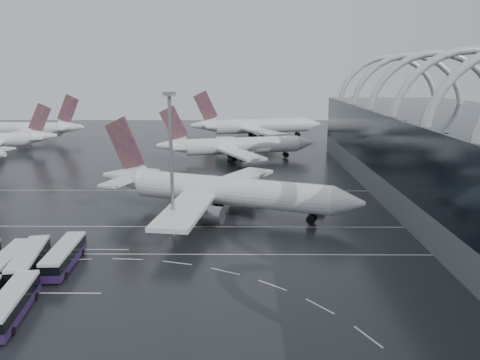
{
  "coord_description": "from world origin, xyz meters",
  "views": [
    {
      "loc": [
        9.59,
        -74.73,
        29.95
      ],
      "look_at": [
        8.82,
        22.23,
        7.0
      ],
      "focal_mm": 35.0,
      "sensor_mm": 36.0,
      "label": 1
    }
  ],
  "objects_px": {
    "jet_remote_mid": "(1,140)",
    "bus_row_near_d": "(64,256)",
    "airliner_gate_c": "(255,126)",
    "bus_row_near_c": "(29,261)",
    "bus_row_near_b": "(8,262)",
    "jet_remote_far": "(33,129)",
    "bus_row_far_c": "(12,304)",
    "gse_cart_belly_b": "(310,198)",
    "gse_cart_belly_d": "(319,210)",
    "airliner_main": "(218,191)",
    "floodlight_mast": "(171,147)",
    "airliner_gate_b": "(235,146)",
    "gse_cart_belly_e": "(281,197)"
  },
  "relations": [
    {
      "from": "airliner_gate_b",
      "to": "jet_remote_far",
      "type": "relative_size",
      "value": 1.16
    },
    {
      "from": "jet_remote_mid",
      "to": "airliner_main",
      "type": "bearing_deg",
      "value": 122.11
    },
    {
      "from": "bus_row_near_c",
      "to": "gse_cart_belly_b",
      "type": "relative_size",
      "value": 6.48
    },
    {
      "from": "bus_row_near_d",
      "to": "bus_row_far_c",
      "type": "relative_size",
      "value": 1.01
    },
    {
      "from": "gse_cart_belly_b",
      "to": "gse_cart_belly_e",
      "type": "bearing_deg",
      "value": 177.51
    },
    {
      "from": "airliner_gate_b",
      "to": "gse_cart_belly_d",
      "type": "relative_size",
      "value": 23.77
    },
    {
      "from": "airliner_main",
      "to": "jet_remote_far",
      "type": "distance_m",
      "value": 132.78
    },
    {
      "from": "floodlight_mast",
      "to": "bus_row_far_c",
      "type": "bearing_deg",
      "value": -117.93
    },
    {
      "from": "jet_remote_mid",
      "to": "jet_remote_far",
      "type": "distance_m",
      "value": 27.49
    },
    {
      "from": "bus_row_near_d",
      "to": "jet_remote_far",
      "type": "bearing_deg",
      "value": 22.47
    },
    {
      "from": "bus_row_near_c",
      "to": "bus_row_far_c",
      "type": "height_order",
      "value": "bus_row_near_c"
    },
    {
      "from": "gse_cart_belly_b",
      "to": "gse_cart_belly_d",
      "type": "bearing_deg",
      "value": -86.36
    },
    {
      "from": "jet_remote_mid",
      "to": "bus_row_near_d",
      "type": "bearing_deg",
      "value": 104.84
    },
    {
      "from": "jet_remote_far",
      "to": "bus_row_near_b",
      "type": "height_order",
      "value": "jet_remote_far"
    },
    {
      "from": "jet_remote_mid",
      "to": "bus_row_near_d",
      "type": "relative_size",
      "value": 2.95
    },
    {
      "from": "bus_row_far_c",
      "to": "gse_cart_belly_b",
      "type": "xyz_separation_m",
      "value": [
        44.17,
        53.33,
        -1.21
      ]
    },
    {
      "from": "bus_row_near_b",
      "to": "airliner_main",
      "type": "bearing_deg",
      "value": -48.62
    },
    {
      "from": "airliner_gate_c",
      "to": "jet_remote_mid",
      "type": "xyz_separation_m",
      "value": [
        -95.05,
        -36.68,
        -0.72
      ]
    },
    {
      "from": "airliner_main",
      "to": "bus_row_far_c",
      "type": "height_order",
      "value": "airliner_main"
    },
    {
      "from": "airliner_gate_c",
      "to": "bus_row_far_c",
      "type": "bearing_deg",
      "value": -117.17
    },
    {
      "from": "jet_remote_far",
      "to": "gse_cart_belly_d",
      "type": "distance_m",
      "value": 147.28
    },
    {
      "from": "bus_row_far_c",
      "to": "airliner_main",
      "type": "bearing_deg",
      "value": -35.01
    },
    {
      "from": "jet_remote_mid",
      "to": "gse_cart_belly_b",
      "type": "distance_m",
      "value": 123.86
    },
    {
      "from": "airliner_gate_b",
      "to": "gse_cart_belly_b",
      "type": "height_order",
      "value": "airliner_gate_b"
    },
    {
      "from": "airliner_gate_b",
      "to": "bus_row_near_d",
      "type": "height_order",
      "value": "airliner_gate_b"
    },
    {
      "from": "gse_cart_belly_e",
      "to": "bus_row_near_c",
      "type": "bearing_deg",
      "value": -135.42
    },
    {
      "from": "jet_remote_mid",
      "to": "jet_remote_far",
      "type": "height_order",
      "value": "jet_remote_far"
    },
    {
      "from": "bus_row_near_c",
      "to": "gse_cart_belly_b",
      "type": "bearing_deg",
      "value": -59.97
    },
    {
      "from": "airliner_gate_b",
      "to": "airliner_gate_c",
      "type": "relative_size",
      "value": 0.9
    },
    {
      "from": "jet_remote_mid",
      "to": "jet_remote_far",
      "type": "xyz_separation_m",
      "value": [
        0.1,
        27.48,
        0.55
      ]
    },
    {
      "from": "bus_row_near_b",
      "to": "gse_cart_belly_d",
      "type": "height_order",
      "value": "bus_row_near_b"
    },
    {
      "from": "bus_row_near_b",
      "to": "bus_row_near_c",
      "type": "relative_size",
      "value": 0.9
    },
    {
      "from": "bus_row_far_c",
      "to": "gse_cart_belly_b",
      "type": "bearing_deg",
      "value": -46.42
    },
    {
      "from": "bus_row_near_d",
      "to": "gse_cart_belly_e",
      "type": "relative_size",
      "value": 5.54
    },
    {
      "from": "airliner_gate_c",
      "to": "gse_cart_belly_b",
      "type": "height_order",
      "value": "airliner_gate_c"
    },
    {
      "from": "gse_cart_belly_b",
      "to": "gse_cart_belly_e",
      "type": "relative_size",
      "value": 0.89
    },
    {
      "from": "airliner_gate_c",
      "to": "floodlight_mast",
      "type": "distance_m",
      "value": 127.14
    },
    {
      "from": "jet_remote_far",
      "to": "bus_row_near_c",
      "type": "xyz_separation_m",
      "value": [
        57.47,
        -132.64,
        -3.29
      ]
    },
    {
      "from": "airliner_gate_c",
      "to": "bus_row_near_c",
      "type": "bearing_deg",
      "value": -119.66
    },
    {
      "from": "bus_row_near_d",
      "to": "gse_cart_belly_e",
      "type": "distance_m",
      "value": 53.09
    },
    {
      "from": "jet_remote_mid",
      "to": "bus_row_near_c",
      "type": "distance_m",
      "value": 119.92
    },
    {
      "from": "jet_remote_mid",
      "to": "airliner_gate_c",
      "type": "bearing_deg",
      "value": -175.13
    },
    {
      "from": "bus_row_far_c",
      "to": "floodlight_mast",
      "type": "relative_size",
      "value": 0.52
    },
    {
      "from": "gse_cart_belly_b",
      "to": "gse_cart_belly_d",
      "type": "distance_m",
      "value": 9.86
    },
    {
      "from": "gse_cart_belly_b",
      "to": "gse_cart_belly_d",
      "type": "xyz_separation_m",
      "value": [
        0.63,
        -9.84,
        0.01
      ]
    },
    {
      "from": "airliner_main",
      "to": "airliner_gate_c",
      "type": "xyz_separation_m",
      "value": [
        10.65,
        111.78,
        0.35
      ]
    },
    {
      "from": "bus_row_near_b",
      "to": "bus_row_far_c",
      "type": "bearing_deg",
      "value": -156.14
    },
    {
      "from": "bus_row_far_c",
      "to": "gse_cart_belly_d",
      "type": "bearing_deg",
      "value": -52.63
    },
    {
      "from": "bus_row_near_c",
      "to": "bus_row_near_d",
      "type": "bearing_deg",
      "value": -73.33
    },
    {
      "from": "jet_remote_far",
      "to": "floodlight_mast",
      "type": "height_order",
      "value": "floodlight_mast"
    }
  ]
}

